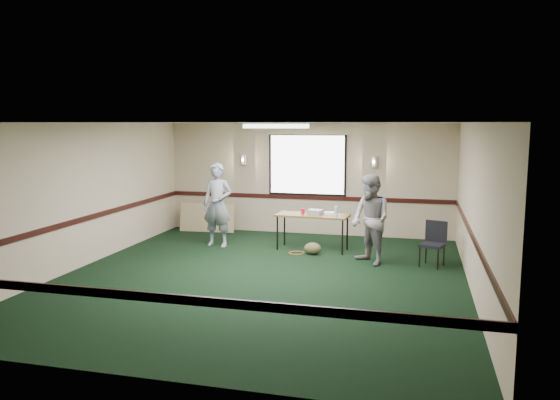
% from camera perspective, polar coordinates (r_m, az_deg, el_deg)
% --- Properties ---
extents(ground, '(8.00, 8.00, 0.00)m').
position_cam_1_polar(ground, '(9.71, -1.91, -8.08)').
color(ground, black).
rests_on(ground, ground).
extents(room_shell, '(8.00, 8.02, 8.00)m').
position_cam_1_polar(room_shell, '(11.44, 1.02, 2.44)').
color(room_shell, tan).
rests_on(room_shell, ground).
extents(folding_table, '(1.58, 0.73, 0.77)m').
position_cam_1_polar(folding_table, '(11.64, 3.41, -1.78)').
color(folding_table, '#533917').
rests_on(folding_table, ground).
extents(projector, '(0.34, 0.30, 0.10)m').
position_cam_1_polar(projector, '(11.64, 3.69, -1.26)').
color(projector, gray).
rests_on(projector, folding_table).
extents(game_console, '(0.25, 0.22, 0.05)m').
position_cam_1_polar(game_console, '(11.64, 5.17, -1.38)').
color(game_console, white).
rests_on(game_console, folding_table).
extents(red_cup, '(0.08, 0.08, 0.12)m').
position_cam_1_polar(red_cup, '(11.69, 2.41, -1.17)').
color(red_cup, red).
rests_on(red_cup, folding_table).
extents(water_bottle, '(0.07, 0.07, 0.22)m').
position_cam_1_polar(water_bottle, '(11.33, 5.89, -1.22)').
color(water_bottle, '#80B3D1').
rests_on(water_bottle, folding_table).
extents(duffel_bag, '(0.40, 0.33, 0.25)m').
position_cam_1_polar(duffel_bag, '(11.34, 3.43, -5.08)').
color(duffel_bag, '#4B482A').
rests_on(duffel_bag, ground).
extents(cable_coil, '(0.38, 0.38, 0.02)m').
position_cam_1_polar(cable_coil, '(11.44, 1.74, -5.55)').
color(cable_coil, '#CC4A19').
rests_on(cable_coil, ground).
extents(folded_table, '(1.40, 0.31, 0.71)m').
position_cam_1_polar(folded_table, '(13.74, -7.61, -1.84)').
color(folded_table, tan).
rests_on(folded_table, ground).
extents(conference_chair, '(0.54, 0.55, 0.85)m').
position_cam_1_polar(conference_chair, '(10.79, 15.79, -4.02)').
color(conference_chair, black).
rests_on(conference_chair, ground).
extents(person_left, '(0.70, 0.49, 1.84)m').
position_cam_1_polar(person_left, '(12.03, -6.56, -0.50)').
color(person_left, '#415490').
rests_on(person_left, ground).
extents(person_right, '(1.05, 1.07, 1.73)m').
position_cam_1_polar(person_right, '(10.57, 9.45, -2.04)').
color(person_right, slate).
rests_on(person_right, ground).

